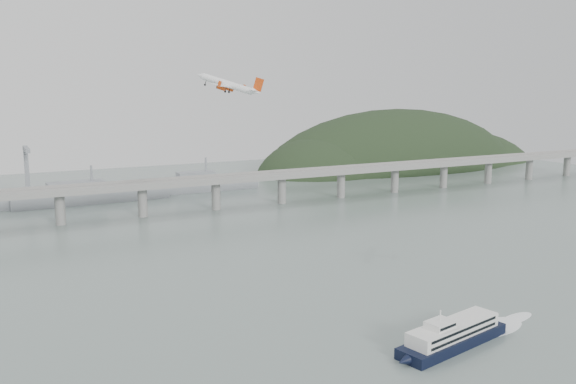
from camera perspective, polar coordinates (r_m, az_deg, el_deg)
ground at (r=235.66m, az=6.27°, el=-10.71°), size 900.00×900.00×0.00m
bridge at (r=407.35m, az=-9.56°, el=0.53°), size 800.00×22.00×23.90m
headland at (r=665.08m, az=10.93°, el=0.84°), size 365.00×155.00×156.00m
ferry at (r=207.94m, az=15.18°, el=-12.77°), size 72.36×23.37×13.76m
airliner at (r=297.19m, az=-5.55°, el=9.96°), size 27.68×27.67×12.33m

